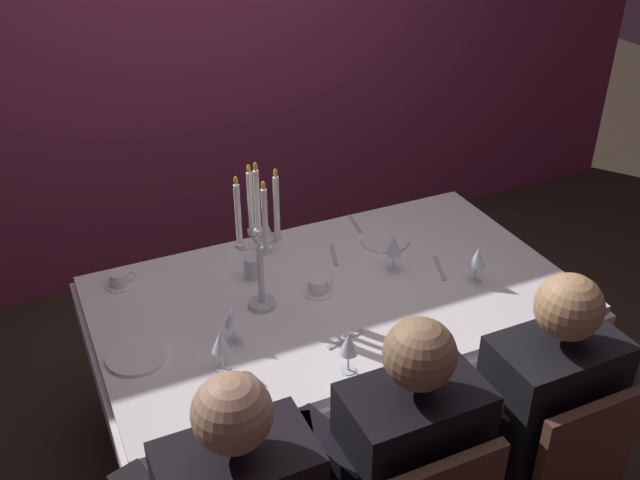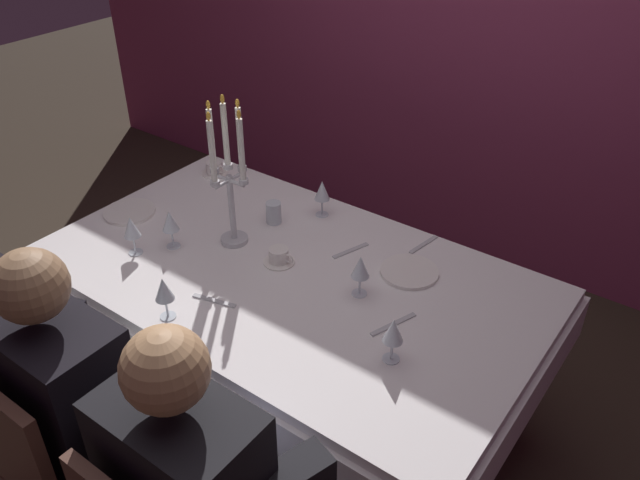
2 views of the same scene
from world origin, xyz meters
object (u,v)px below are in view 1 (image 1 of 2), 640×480
(seated_diner_1, at_px, (411,457))
(wine_glass_4, at_px, (478,258))
(wine_glass_2, at_px, (233,317))
(wine_glass_5, at_px, (266,229))
(dinner_plate_1, at_px, (137,356))
(wine_glass_1, at_px, (349,345))
(coffee_cup_0, at_px, (318,287))
(dinner_plate_0, at_px, (385,240))
(wine_glass_0, at_px, (394,247))
(water_tumbler_0, at_px, (252,268))
(dining_table, at_px, (334,315))
(seated_diner_2, at_px, (549,406))
(wine_glass_3, at_px, (221,342))
(coffee_cup_1, at_px, (120,280))
(candelabra, at_px, (259,241))

(seated_diner_1, bearing_deg, wine_glass_4, 44.17)
(wine_glass_2, distance_m, wine_glass_5, 0.64)
(dinner_plate_1, distance_m, wine_glass_4, 1.39)
(wine_glass_5, xyz_separation_m, seated_diner_1, (-0.03, -1.29, -0.12))
(wine_glass_1, height_order, seated_diner_1, seated_diner_1)
(coffee_cup_0, bearing_deg, wine_glass_5, 101.26)
(dinner_plate_0, distance_m, dinner_plate_1, 1.24)
(wine_glass_0, bearing_deg, water_tumbler_0, 160.78)
(dining_table, bearing_deg, wine_glass_0, 7.89)
(water_tumbler_0, bearing_deg, wine_glass_5, 52.62)
(seated_diner_1, bearing_deg, wine_glass_5, 88.82)
(coffee_cup_0, xyz_separation_m, seated_diner_1, (-0.10, -0.91, -0.03))
(wine_glass_2, distance_m, seated_diner_2, 1.12)
(dining_table, relative_size, coffee_cup_0, 14.70)
(dinner_plate_1, xyz_separation_m, seated_diner_2, (1.18, -0.81, -0.01))
(dining_table, distance_m, wine_glass_0, 0.38)
(wine_glass_3, bearing_deg, dinner_plate_0, 29.04)
(dinner_plate_0, xyz_separation_m, seated_diner_1, (-0.54, -1.14, -0.01))
(dinner_plate_0, distance_m, wine_glass_5, 0.55)
(dining_table, bearing_deg, dinner_plate_0, 34.20)
(dinner_plate_1, relative_size, wine_glass_4, 1.35)
(dining_table, xyz_separation_m, wine_glass_4, (0.56, -0.18, 0.23))
(dinner_plate_0, height_order, coffee_cup_1, coffee_cup_1)
(wine_glass_3, relative_size, water_tumbler_0, 1.74)
(dining_table, xyz_separation_m, wine_glass_5, (-0.14, 0.41, 0.23))
(wine_glass_3, height_order, wine_glass_5, same)
(wine_glass_5, height_order, seated_diner_2, seated_diner_2)
(seated_diner_2, bearing_deg, wine_glass_4, 74.12)
(candelabra, relative_size, coffee_cup_1, 4.71)
(wine_glass_0, relative_size, wine_glass_2, 1.00)
(wine_glass_1, relative_size, wine_glass_5, 1.00)
(coffee_cup_0, bearing_deg, seated_diner_1, -96.47)
(dinner_plate_0, distance_m, water_tumbler_0, 0.65)
(wine_glass_4, relative_size, coffee_cup_1, 1.24)
(wine_glass_2, height_order, coffee_cup_1, wine_glass_2)
(wine_glass_0, bearing_deg, wine_glass_3, -160.42)
(dinner_plate_1, distance_m, wine_glass_5, 0.84)
(wine_glass_4, bearing_deg, dining_table, 162.29)
(dinner_plate_0, height_order, wine_glass_2, wine_glass_2)
(coffee_cup_0, height_order, coffee_cup_1, same)
(wine_glass_2, height_order, seated_diner_2, seated_diner_2)
(dining_table, height_order, wine_glass_2, wine_glass_2)
(dinner_plate_1, height_order, seated_diner_1, seated_diner_1)
(wine_glass_2, xyz_separation_m, wine_glass_3, (-0.09, -0.12, 0.00))
(candelabra, height_order, wine_glass_5, candelabra)
(candelabra, relative_size, wine_glass_2, 3.79)
(wine_glass_1, xyz_separation_m, seated_diner_1, (0.00, -0.43, -0.12))
(wine_glass_2, xyz_separation_m, coffee_cup_1, (-0.31, 0.55, -0.09))
(dinner_plate_1, xyz_separation_m, water_tumbler_0, (0.55, 0.31, 0.04))
(wine_glass_0, xyz_separation_m, coffee_cup_0, (-0.36, -0.02, -0.09))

